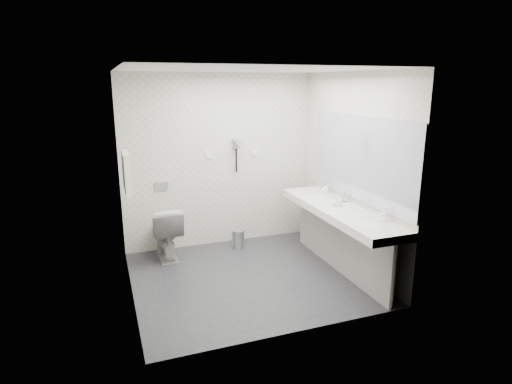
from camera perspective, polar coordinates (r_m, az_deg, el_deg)
name	(u,v)px	position (r m, az deg, el deg)	size (l,w,h in m)	color
floor	(249,277)	(5.43, -0.96, -11.31)	(2.80, 2.80, 0.00)	#29292E
ceiling	(248,69)	(4.90, -1.08, 16.09)	(2.80, 2.80, 0.00)	silver
wall_back	(219,161)	(6.23, -4.96, 4.13)	(2.80, 2.80, 0.00)	beige
wall_front	(296,209)	(3.85, 5.37, -2.34)	(2.80, 2.80, 0.00)	beige
wall_left	(125,190)	(4.76, -17.15, 0.31)	(2.60, 2.60, 0.00)	beige
wall_right	(351,171)	(5.62, 12.60, 2.71)	(2.60, 2.60, 0.00)	beige
vanity_counter	(339,211)	(5.43, 11.02, -2.54)	(0.55, 2.20, 0.10)	silver
vanity_panel	(339,243)	(5.57, 11.03, -6.69)	(0.03, 2.15, 0.75)	gray
vanity_post_near	(393,276)	(4.81, 17.83, -10.66)	(0.06, 0.06, 0.75)	silver
vanity_post_far	(304,219)	(6.44, 6.50, -3.60)	(0.06, 0.06, 0.75)	silver
mirror	(360,159)	(5.41, 13.71, 4.36)	(0.02, 2.20, 1.05)	#B2BCC6
basin_near	(370,224)	(4.90, 14.95, -4.19)	(0.40, 0.31, 0.05)	white
basin_far	(314,196)	(5.96, 7.83, -0.52)	(0.40, 0.31, 0.05)	white
faucet_near	(385,215)	(4.98, 16.86, -2.92)	(0.04, 0.04, 0.15)	silver
faucet_far	(327,188)	(6.03, 9.50, 0.47)	(0.04, 0.04, 0.15)	silver
soap_bottle_a	(339,203)	(5.42, 11.10, -1.47)	(0.05, 0.05, 0.10)	silver
soap_bottle_b	(336,202)	(5.45, 10.63, -1.33)	(0.08, 0.08, 0.10)	silver
glass_left	(345,198)	(5.67, 11.77, -0.73)	(0.06, 0.06, 0.11)	silver
toilet	(166,232)	(6.01, -11.98, -5.25)	(0.41, 0.73, 0.74)	white
flush_plate	(161,186)	(6.12, -12.56, 0.77)	(0.18, 0.02, 0.12)	#B2B5BA
pedal_bin	(238,239)	(6.28, -2.40, -6.36)	(0.19, 0.19, 0.26)	#B2B5BA
bin_lid	(238,231)	(6.23, -2.41, -5.18)	(0.19, 0.19, 0.01)	#B2B5BA
towel_rail	(124,154)	(5.24, -17.22, 4.91)	(0.02, 0.02, 0.62)	silver
towel_near	(127,174)	(5.14, -16.84, 2.27)	(0.07, 0.24, 0.48)	white
towel_far	(126,170)	(5.42, -17.04, 2.85)	(0.07, 0.24, 0.48)	white
dryer_cradle	(236,144)	(6.24, -2.71, 6.50)	(0.10, 0.04, 0.14)	gray
dryer_barrel	(237,142)	(6.17, -2.52, 6.69)	(0.08, 0.08, 0.14)	gray
dryer_cord	(236,161)	(6.26, -2.64, 4.21)	(0.02, 0.02, 0.35)	black
switch_plate_a	(209,155)	(6.17, -6.30, 4.93)	(0.09, 0.02, 0.09)	white
switch_plate_b	(255,152)	(6.37, -0.16, 5.32)	(0.09, 0.02, 0.09)	white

